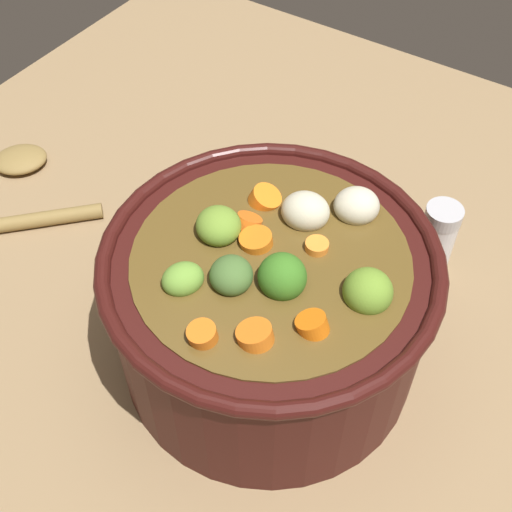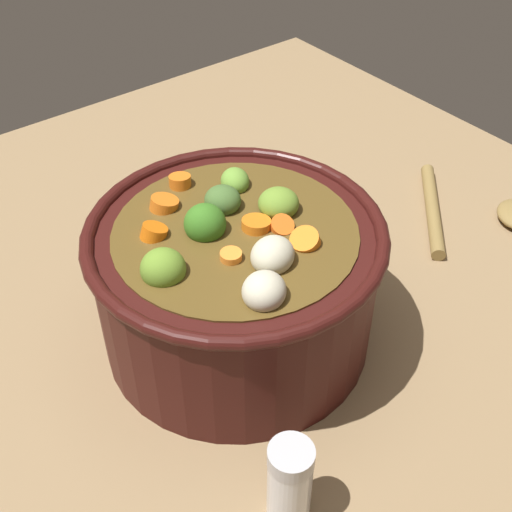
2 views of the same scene
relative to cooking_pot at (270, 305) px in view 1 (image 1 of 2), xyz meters
The scene contains 4 objects.
ground_plane 0.08m from the cooking_pot, 119.98° to the left, with size 1.10×1.10×0.00m, color #8C704C.
cooking_pot is the anchor object (origin of this frame).
wooden_spoon 0.37m from the cooking_pot, 85.54° to the left, with size 0.19×0.19×0.02m.
salt_shaker 0.21m from the cooking_pot, 24.83° to the right, with size 0.04×0.04×0.09m.
Camera 1 is at (-0.31, -0.19, 0.56)m, focal length 47.46 mm.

